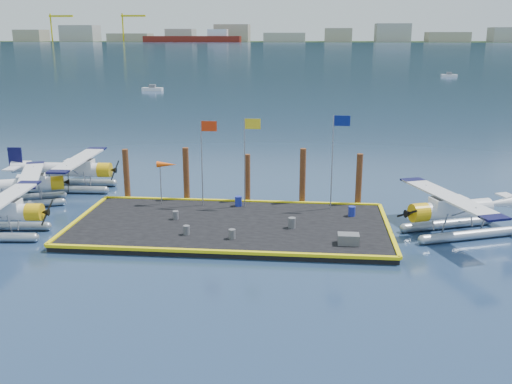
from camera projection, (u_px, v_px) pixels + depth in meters
ground at (230, 229)px, 36.71m from camera, size 4000.00×4000.00×0.00m
dock at (230, 226)px, 36.65m from camera, size 20.00×10.00×0.40m
dock_bumpers at (230, 222)px, 36.57m from camera, size 20.25×10.25×0.18m
far_backdrop at (393, 35)px, 1678.36m from camera, size 3050.00×2050.00×810.00m
seaplane_b at (27, 187)px, 41.74m from camera, size 7.93×8.39×3.04m
seaplane_c at (75, 172)px, 45.64m from camera, size 8.68×9.57×3.41m
seaplane_d at (453, 212)px, 35.31m from camera, size 8.83×9.36×3.38m
drum_0 at (176, 215)px, 37.32m from camera, size 0.39×0.39×0.55m
drum_1 at (232, 234)px, 33.76m from camera, size 0.41×0.41×0.58m
drum_2 at (292, 223)px, 35.63m from camera, size 0.47×0.47×0.67m
drum_3 at (186, 230)px, 34.48m from camera, size 0.40×0.40×0.56m
drum_4 at (352, 211)px, 37.96m from camera, size 0.47×0.47×0.66m
drum_5 at (238, 201)px, 40.19m from camera, size 0.49×0.49×0.69m
crate at (348, 239)px, 32.89m from camera, size 1.22×0.82×0.61m
flagpole_red at (204, 150)px, 39.38m from camera, size 1.14×0.08×6.00m
flagpole_yellow at (247, 149)px, 39.08m from camera, size 1.14×0.08×6.20m
flagpole_blue at (336, 148)px, 38.48m from camera, size 1.14×0.08×6.50m
windsock at (166, 165)px, 39.95m from camera, size 1.40×0.44×3.12m
piling_0 at (127, 176)px, 42.13m from camera, size 0.44×0.44×4.00m
piling_1 at (186, 176)px, 41.69m from camera, size 0.44×0.44×4.20m
piling_2 at (247, 180)px, 41.33m from camera, size 0.44×0.44×3.80m
piling_3 at (303, 178)px, 40.89m from camera, size 0.44×0.44×4.30m
piling_4 at (359, 181)px, 40.56m from camera, size 0.44×0.44×4.00m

